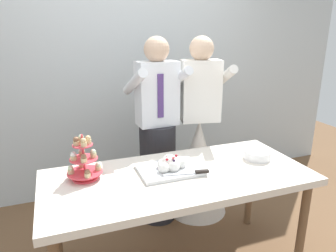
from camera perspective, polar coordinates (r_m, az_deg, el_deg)
rear_wall at (r=3.33m, az=-7.57°, el=12.53°), size 5.20×0.10×2.90m
dessert_table at (r=2.19m, az=1.92°, el=-10.46°), size 1.80×0.80×0.78m
cupcake_stand at (r=2.11m, az=-14.97°, el=-6.15°), size 0.23×0.23×0.31m
main_cake_tray at (r=2.17m, az=0.43°, el=-7.31°), size 0.43×0.32×0.13m
plate_stack at (r=2.47m, az=15.85°, el=-4.99°), size 0.21×0.21×0.07m
person_groom at (r=2.79m, az=-1.91°, el=-3.10°), size 0.48×0.51×1.66m
person_bride at (r=2.98m, az=5.52°, el=-5.20°), size 0.57×0.56×1.66m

